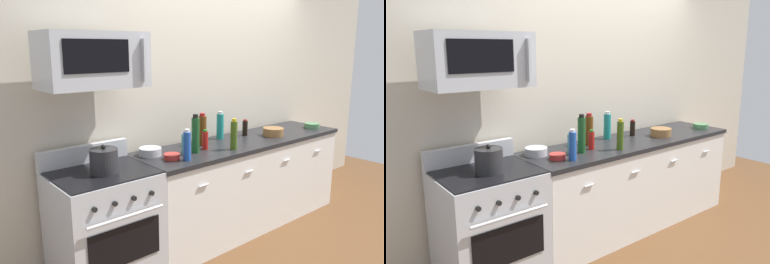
% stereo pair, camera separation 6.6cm
% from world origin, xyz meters
% --- Properties ---
extents(ground_plane, '(6.64, 6.64, 0.00)m').
position_xyz_m(ground_plane, '(0.00, 0.00, 0.00)').
color(ground_plane, brown).
extents(back_wall, '(5.53, 0.10, 2.70)m').
position_xyz_m(back_wall, '(0.00, 0.41, 1.35)').
color(back_wall, beige).
rests_on(back_wall, ground_plane).
extents(counter_unit, '(2.44, 0.66, 0.92)m').
position_xyz_m(counter_unit, '(0.00, -0.00, 0.46)').
color(counter_unit, silver).
rests_on(counter_unit, ground_plane).
extents(range_oven, '(0.76, 0.69, 1.07)m').
position_xyz_m(range_oven, '(-1.60, 0.00, 0.47)').
color(range_oven, '#B7BABF').
rests_on(range_oven, ground_plane).
extents(microwave, '(0.74, 0.44, 0.40)m').
position_xyz_m(microwave, '(-1.60, 0.05, 1.75)').
color(microwave, '#B7BABF').
extents(bottle_wine_amber, '(0.08, 0.08, 0.31)m').
position_xyz_m(bottle_wine_amber, '(-0.48, 0.11, 1.07)').
color(bottle_wine_amber, '#59330F').
rests_on(bottle_wine_amber, countertop_slab).
extents(bottle_hot_sauce_red, '(0.05, 0.05, 0.18)m').
position_xyz_m(bottle_hot_sauce_red, '(-0.56, -0.02, 1.01)').
color(bottle_hot_sauce_red, '#B21914').
rests_on(bottle_hot_sauce_red, countertop_slab).
extents(bottle_wine_green, '(0.07, 0.07, 0.35)m').
position_xyz_m(bottle_wine_green, '(-0.70, -0.05, 1.08)').
color(bottle_wine_green, '#19471E').
rests_on(bottle_wine_green, countertop_slab).
extents(bottle_dish_soap, '(0.06, 0.06, 0.20)m').
position_xyz_m(bottle_dish_soap, '(-0.82, -0.04, 1.02)').
color(bottle_dish_soap, teal).
rests_on(bottle_dish_soap, countertop_slab).
extents(bottle_soy_sauce_dark, '(0.06, 0.06, 0.17)m').
position_xyz_m(bottle_soy_sauce_dark, '(0.14, 0.13, 1.00)').
color(bottle_soy_sauce_dark, black).
rests_on(bottle_soy_sauce_dark, countertop_slab).
extents(bottle_soda_blue, '(0.06, 0.06, 0.26)m').
position_xyz_m(bottle_soda_blue, '(-0.91, -0.18, 1.05)').
color(bottle_soda_blue, '#1E4CA5').
rests_on(bottle_soda_blue, countertop_slab).
extents(bottle_olive_oil, '(0.06, 0.06, 0.29)m').
position_xyz_m(bottle_olive_oil, '(-0.36, -0.19, 1.06)').
color(bottle_olive_oil, '#385114').
rests_on(bottle_olive_oil, countertop_slab).
extents(bottle_sparkling_teal, '(0.07, 0.07, 0.28)m').
position_xyz_m(bottle_sparkling_teal, '(-0.16, 0.20, 1.05)').
color(bottle_sparkling_teal, '#197F7A').
rests_on(bottle_sparkling_teal, countertop_slab).
extents(bowl_steel_prep, '(0.20, 0.20, 0.07)m').
position_xyz_m(bowl_steel_prep, '(-1.06, 0.13, 0.96)').
color(bowl_steel_prep, '#B2B5BA').
rests_on(bowl_steel_prep, countertop_slab).
extents(bowl_wooden_salad, '(0.22, 0.22, 0.08)m').
position_xyz_m(bowl_wooden_salad, '(0.36, -0.07, 0.96)').
color(bowl_wooden_salad, brown).
rests_on(bowl_wooden_salad, countertop_slab).
extents(bowl_red_small, '(0.14, 0.14, 0.05)m').
position_xyz_m(bowl_red_small, '(-0.99, -0.07, 0.94)').
color(bowl_red_small, '#B72D28').
rests_on(bowl_red_small, countertop_slab).
extents(bowl_green_glaze, '(0.17, 0.17, 0.05)m').
position_xyz_m(bowl_green_glaze, '(1.03, -0.11, 0.95)').
color(bowl_green_glaze, '#477A4C').
rests_on(bowl_green_glaze, countertop_slab).
extents(stockpot, '(0.21, 0.21, 0.22)m').
position_xyz_m(stockpot, '(-1.60, -0.05, 1.02)').
color(stockpot, '#262628').
rests_on(stockpot, range_oven).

